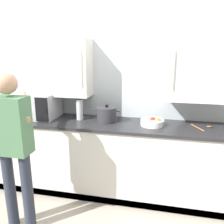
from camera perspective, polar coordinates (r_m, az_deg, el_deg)
name	(u,v)px	position (r m, az deg, el deg)	size (l,w,h in m)	color
back_wall_tiled	(129,84)	(2.98, 4.27, 7.02)	(4.09, 0.44, 2.67)	#B2BCC1
counter_unit	(124,159)	(2.97, 3.09, -11.66)	(3.43, 0.61, 0.95)	beige
microwave_oven	(32,105)	(3.19, -19.12, 1.61)	(0.70, 0.83, 0.32)	#B7BABF
stock_pot	(107,114)	(2.84, -1.33, -0.59)	(0.34, 0.25, 0.22)	#2D2D33
wooden_spoon	(203,127)	(2.83, 21.70, -3.51)	(0.24, 0.23, 0.02)	brown
thermos_flask	(80,108)	(2.94, -8.02, 0.95)	(0.09, 0.09, 0.30)	#B7BABF
fruit_bowl	(152,122)	(2.75, 9.98, -2.44)	(0.27, 0.27, 0.10)	white
person_figure	(13,140)	(2.42, -23.37, -6.40)	(0.44, 0.60, 1.62)	#282D3D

